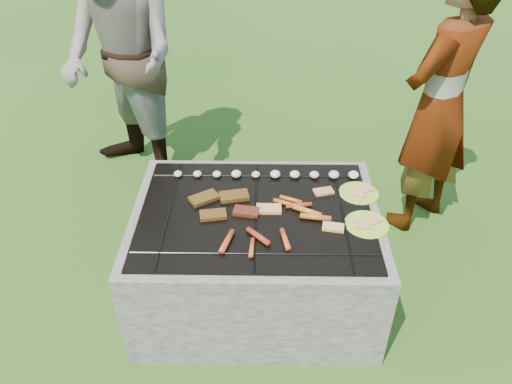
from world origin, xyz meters
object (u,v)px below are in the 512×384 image
fire_pit (256,257)px  cook (440,106)px  plate_near (367,225)px  plate_far (359,193)px  bystander (120,59)px

fire_pit → cook: bearing=33.2°
plate_near → cook: cook is taller
plate_near → cook: 1.01m
plate_far → cook: bearing=45.6°
fire_pit → bystander: 1.67m
fire_pit → plate_near: size_ratio=5.14×
plate_far → plate_near: same height
bystander → cook: bearing=33.3°
cook → plate_near: bearing=16.0°
fire_pit → bystander: bearing=127.9°
bystander → plate_near: bearing=5.7°
plate_near → bystander: size_ratio=0.13×
plate_near → cook: (0.54, 0.82, 0.26)m
fire_pit → plate_far: plate_far is taller
plate_far → bystander: bystander is taller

